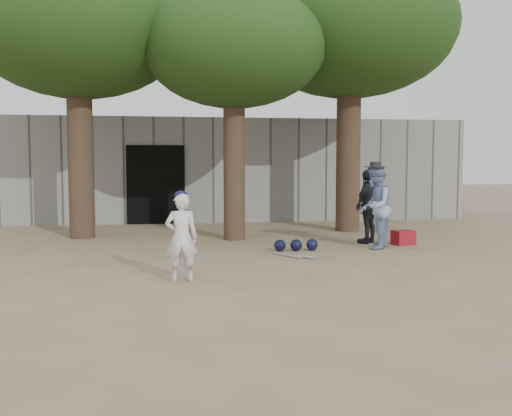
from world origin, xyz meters
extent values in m
plane|color=#937C5E|center=(0.00, 0.00, 0.00)|extent=(70.00, 70.00, 0.00)
imported|color=silver|center=(-0.66, -0.19, 0.63)|extent=(0.48, 0.33, 1.27)
imported|color=#7E93C4|center=(3.21, 2.42, 0.83)|extent=(0.94, 1.01, 1.65)
imported|color=black|center=(3.34, 3.16, 0.79)|extent=(0.95, 0.89, 1.57)
cube|color=#A3151E|center=(3.99, 2.84, 0.15)|extent=(0.48, 0.40, 0.30)
cube|color=gray|center=(0.00, 8.00, 1.50)|extent=(16.00, 0.35, 3.00)
cube|color=black|center=(-1.20, 7.80, 1.10)|extent=(1.60, 0.08, 2.20)
cube|color=slate|center=(0.00, 10.50, 1.50)|extent=(16.00, 5.00, 3.00)
sphere|color=black|center=(1.27, 2.33, 0.12)|extent=(0.23, 0.23, 0.23)
sphere|color=black|center=(1.59, 2.32, 0.12)|extent=(0.23, 0.23, 0.23)
sphere|color=black|center=(1.91, 2.34, 0.12)|extent=(0.23, 0.23, 0.23)
cylinder|color=silver|center=(1.29, 1.71, 0.03)|extent=(0.39, 0.66, 0.06)
cylinder|color=silver|center=(1.47, 1.59, 0.03)|extent=(0.54, 0.56, 0.06)
cylinder|color=brown|center=(-2.80, 5.00, 2.75)|extent=(0.56, 0.56, 5.50)
ellipsoid|color=#284C19|center=(-2.80, 5.00, 4.70)|extent=(4.80, 4.80, 3.12)
cylinder|color=brown|center=(0.60, 4.20, 2.50)|extent=(0.48, 0.48, 5.00)
ellipsoid|color=#284C19|center=(0.60, 4.20, 4.20)|extent=(4.00, 4.00, 2.60)
cylinder|color=brown|center=(3.60, 5.40, 2.90)|extent=(0.60, 0.60, 5.80)
ellipsoid|color=#284C19|center=(3.60, 5.40, 5.00)|extent=(5.20, 5.20, 3.38)
camera|label=1|loc=(-0.83, -8.36, 1.69)|focal=40.00mm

